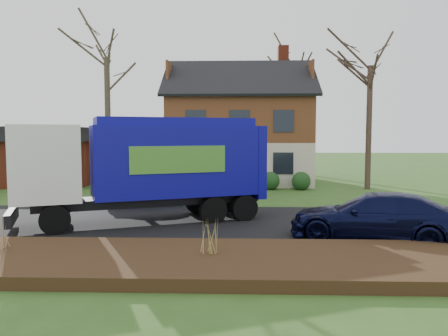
{
  "coord_description": "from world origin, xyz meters",
  "views": [
    {
      "loc": [
        1.96,
        -15.68,
        3.25
      ],
      "look_at": [
        1.34,
        2.5,
        1.82
      ],
      "focal_mm": 35.0,
      "sensor_mm": 36.0,
      "label": 1
    }
  ],
  "objects": [
    {
      "name": "ranch_house",
      "position": [
        -12.0,
        13.0,
        1.81
      ],
      "size": [
        9.8,
        8.2,
        3.7
      ],
      "color": "maroon",
      "rests_on": "ground"
    },
    {
      "name": "navy_wagon",
      "position": [
        6.1,
        -2.41,
        0.73
      ],
      "size": [
        5.44,
        3.46,
        1.47
      ],
      "primitive_type": "imported",
      "rotation": [
        0.0,
        0.0,
        -1.87
      ],
      "color": "black",
      "rests_on": "ground"
    },
    {
      "name": "tree_front_west",
      "position": [
        -5.12,
        7.8,
        8.39
      ],
      "size": [
        3.43,
        3.43,
        10.18
      ],
      "color": "#443B29",
      "rests_on": "ground"
    },
    {
      "name": "garbage_truck",
      "position": [
        -1.31,
        0.14,
        2.2
      ],
      "size": [
        9.17,
        5.56,
        3.82
      ],
      "rotation": [
        0.0,
        0.0,
        0.38
      ],
      "color": "black",
      "rests_on": "ground"
    },
    {
      "name": "grass_clump_mid",
      "position": [
        1.27,
        -5.1,
        0.72
      ],
      "size": [
        0.3,
        0.25,
        0.84
      ],
      "color": "olive",
      "rests_on": "mulch_verge"
    },
    {
      "name": "main_house",
      "position": [
        1.49,
        13.91,
        4.03
      ],
      "size": [
        12.95,
        8.95,
        9.26
      ],
      "color": "beige",
      "rests_on": "ground"
    },
    {
      "name": "road",
      "position": [
        0.0,
        0.0,
        0.01
      ],
      "size": [
        80.0,
        7.0,
        0.02
      ],
      "primitive_type": "cube",
      "color": "black",
      "rests_on": "ground"
    },
    {
      "name": "ground",
      "position": [
        0.0,
        0.0,
        0.0
      ],
      "size": [
        120.0,
        120.0,
        0.0
      ],
      "primitive_type": "plane",
      "color": "#2D511B",
      "rests_on": "ground"
    },
    {
      "name": "tree_back",
      "position": [
        6.49,
        20.67,
        9.9
      ],
      "size": [
        3.75,
        3.75,
        11.87
      ],
      "color": "#403726",
      "rests_on": "ground"
    },
    {
      "name": "silver_sedan",
      "position": [
        -1.92,
        3.93,
        0.72
      ],
      "size": [
        4.6,
        2.9,
        1.43
      ],
      "primitive_type": "imported",
      "rotation": [
        0.0,
        0.0,
        1.92
      ],
      "color": "#B9BDC1",
      "rests_on": "ground"
    },
    {
      "name": "tree_front_east",
      "position": [
        9.55,
        10.15,
        8.34
      ],
      "size": [
        3.69,
        3.69,
        10.26
      ],
      "color": "#443229",
      "rests_on": "ground"
    },
    {
      "name": "mulch_verge",
      "position": [
        0.0,
        -5.3,
        0.15
      ],
      "size": [
        80.0,
        3.5,
        0.3
      ],
      "primitive_type": "cube",
      "color": "#312010",
      "rests_on": "ground"
    }
  ]
}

